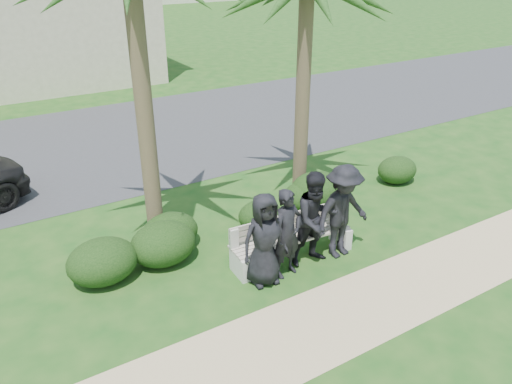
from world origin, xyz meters
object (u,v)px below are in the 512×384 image
park_bench (292,241)px  man_b (287,234)px  man_c (316,219)px  man_a (264,240)px  man_d (342,212)px

park_bench → man_b: 0.69m
park_bench → man_c: 0.68m
man_a → park_bench: bearing=29.1°
man_a → man_c: (1.12, 0.05, 0.05)m
park_bench → man_d: 1.08m
man_a → man_b: 0.47m
park_bench → man_d: man_d is taller
man_c → man_d: 0.57m
man_a → man_c: bearing=8.7°
man_a → man_b: (0.47, -0.01, -0.02)m
man_c → man_d: size_ratio=0.98×
man_b → man_a: bearing=167.5°
man_c → man_b: bearing=-170.0°
man_a → man_d: man_d is taller
man_b → man_c: 0.66m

